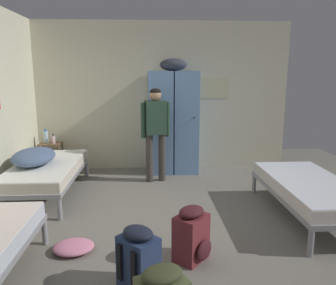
{
  "coord_description": "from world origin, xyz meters",
  "views": [
    {
      "loc": [
        -0.23,
        -3.89,
        1.8
      ],
      "look_at": [
        0.0,
        0.25,
        0.95
      ],
      "focal_mm": 35.82,
      "sensor_mm": 36.0,
      "label": 1
    }
  ],
  "objects_px": {
    "lotion_bottle": "(53,139)",
    "backpack_navy": "(139,259)",
    "backpack_maroon": "(192,235)",
    "bedding_heap": "(34,157)",
    "person_traveler": "(156,126)",
    "shelf_unit": "(51,155)",
    "bed_left_rear": "(46,171)",
    "water_bottle": "(46,137)",
    "locker_bank": "(173,120)",
    "clothes_pile_pink": "(74,247)",
    "bed_right": "(310,189)"
  },
  "relations": [
    {
      "from": "bedding_heap",
      "to": "locker_bank",
      "type": "bearing_deg",
      "value": 29.14
    },
    {
      "from": "water_bottle",
      "to": "backpack_maroon",
      "type": "height_order",
      "value": "water_bottle"
    },
    {
      "from": "bedding_heap",
      "to": "person_traveler",
      "type": "relative_size",
      "value": 0.54
    },
    {
      "from": "locker_bank",
      "to": "water_bottle",
      "type": "bearing_deg",
      "value": 179.35
    },
    {
      "from": "bed_left_rear",
      "to": "person_traveler",
      "type": "xyz_separation_m",
      "value": [
        1.65,
        0.59,
        0.57
      ]
    },
    {
      "from": "lotion_bottle",
      "to": "locker_bank",
      "type": "bearing_deg",
      "value": 0.89
    },
    {
      "from": "bed_left_rear",
      "to": "lotion_bottle",
      "type": "xyz_separation_m",
      "value": [
        -0.18,
        1.11,
        0.27
      ]
    },
    {
      "from": "bed_left_rear",
      "to": "backpack_maroon",
      "type": "relative_size",
      "value": 3.45
    },
    {
      "from": "lotion_bottle",
      "to": "clothes_pile_pink",
      "type": "distance_m",
      "value": 3.03
    },
    {
      "from": "water_bottle",
      "to": "bedding_heap",
      "type": "bearing_deg",
      "value": -81.54
    },
    {
      "from": "bedding_heap",
      "to": "clothes_pile_pink",
      "type": "distance_m",
      "value": 1.97
    },
    {
      "from": "bed_right",
      "to": "backpack_maroon",
      "type": "bearing_deg",
      "value": -150.52
    },
    {
      "from": "bedding_heap",
      "to": "person_traveler",
      "type": "bearing_deg",
      "value": 19.42
    },
    {
      "from": "lotion_bottle",
      "to": "backpack_navy",
      "type": "xyz_separation_m",
      "value": [
        1.63,
        -3.43,
        -0.39
      ]
    },
    {
      "from": "bed_left_rear",
      "to": "clothes_pile_pink",
      "type": "distance_m",
      "value": 1.89
    },
    {
      "from": "lotion_bottle",
      "to": "bed_right",
      "type": "bearing_deg",
      "value": -29.55
    },
    {
      "from": "locker_bank",
      "to": "person_traveler",
      "type": "relative_size",
      "value": 1.32
    },
    {
      "from": "person_traveler",
      "to": "lotion_bottle",
      "type": "relative_size",
      "value": 9.12
    },
    {
      "from": "bed_left_rear",
      "to": "locker_bank",
      "type": "bearing_deg",
      "value": 29.95
    },
    {
      "from": "shelf_unit",
      "to": "person_traveler",
      "type": "height_order",
      "value": "person_traveler"
    },
    {
      "from": "locker_bank",
      "to": "bedding_heap",
      "type": "relative_size",
      "value": 2.46
    },
    {
      "from": "locker_bank",
      "to": "bedding_heap",
      "type": "height_order",
      "value": "locker_bank"
    },
    {
      "from": "person_traveler",
      "to": "lotion_bottle",
      "type": "bearing_deg",
      "value": 164.14
    },
    {
      "from": "locker_bank",
      "to": "lotion_bottle",
      "type": "height_order",
      "value": "locker_bank"
    },
    {
      "from": "lotion_bottle",
      "to": "backpack_maroon",
      "type": "bearing_deg",
      "value": -54.9
    },
    {
      "from": "water_bottle",
      "to": "backpack_maroon",
      "type": "relative_size",
      "value": 0.46
    },
    {
      "from": "shelf_unit",
      "to": "bed_right",
      "type": "distance_m",
      "value": 4.39
    },
    {
      "from": "clothes_pile_pink",
      "to": "shelf_unit",
      "type": "bearing_deg",
      "value": 109.41
    },
    {
      "from": "shelf_unit",
      "to": "lotion_bottle",
      "type": "xyz_separation_m",
      "value": [
        0.07,
        -0.04,
        0.3
      ]
    },
    {
      "from": "lotion_bottle",
      "to": "clothes_pile_pink",
      "type": "height_order",
      "value": "lotion_bottle"
    },
    {
      "from": "backpack_navy",
      "to": "backpack_maroon",
      "type": "distance_m",
      "value": 0.64
    },
    {
      "from": "water_bottle",
      "to": "bed_right",
      "type": "bearing_deg",
      "value": -29.27
    },
    {
      "from": "clothes_pile_pink",
      "to": "bed_left_rear",
      "type": "bearing_deg",
      "value": 113.91
    },
    {
      "from": "bed_left_rear",
      "to": "bedding_heap",
      "type": "height_order",
      "value": "bedding_heap"
    },
    {
      "from": "bedding_heap",
      "to": "water_bottle",
      "type": "xyz_separation_m",
      "value": [
        -0.18,
        1.22,
        0.07
      ]
    },
    {
      "from": "bed_right",
      "to": "backpack_maroon",
      "type": "height_order",
      "value": "backpack_maroon"
    },
    {
      "from": "locker_bank",
      "to": "lotion_bottle",
      "type": "bearing_deg",
      "value": -179.11
    },
    {
      "from": "shelf_unit",
      "to": "clothes_pile_pink",
      "type": "xyz_separation_m",
      "value": [
        1.01,
        -2.86,
        -0.3
      ]
    },
    {
      "from": "bed_right",
      "to": "backpack_navy",
      "type": "relative_size",
      "value": 3.45
    },
    {
      "from": "shelf_unit",
      "to": "bed_left_rear",
      "type": "distance_m",
      "value": 1.18
    },
    {
      "from": "backpack_navy",
      "to": "person_traveler",
      "type": "bearing_deg",
      "value": 86.09
    },
    {
      "from": "shelf_unit",
      "to": "backpack_maroon",
      "type": "bearing_deg",
      "value": -54.38
    },
    {
      "from": "water_bottle",
      "to": "backpack_navy",
      "type": "distance_m",
      "value": 3.94
    },
    {
      "from": "water_bottle",
      "to": "backpack_maroon",
      "type": "distance_m",
      "value": 3.87
    },
    {
      "from": "lotion_bottle",
      "to": "water_bottle",
      "type": "bearing_deg",
      "value": 158.2
    },
    {
      "from": "shelf_unit",
      "to": "lotion_bottle",
      "type": "relative_size",
      "value": 3.31
    },
    {
      "from": "person_traveler",
      "to": "water_bottle",
      "type": "relative_size",
      "value": 6.25
    },
    {
      "from": "locker_bank",
      "to": "clothes_pile_pink",
      "type": "bearing_deg",
      "value": -113.33
    },
    {
      "from": "shelf_unit",
      "to": "bedding_heap",
      "type": "xyz_separation_m",
      "value": [
        0.1,
        -1.2,
        0.26
      ]
    },
    {
      "from": "bed_left_rear",
      "to": "water_bottle",
      "type": "relative_size",
      "value": 7.57
    }
  ]
}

